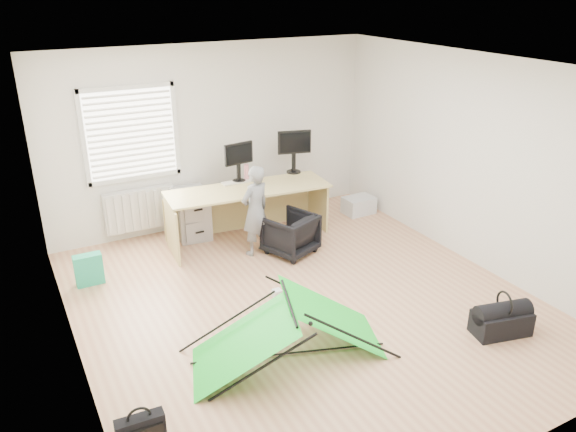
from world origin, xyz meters
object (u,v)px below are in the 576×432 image
kite (289,329)px  storage_crate (359,205)px  monitor_left (239,168)px  office_chair (290,234)px  filing_cabinet (191,213)px  laptop_bag (141,432)px  monitor_right (294,157)px  duffel_bag (501,323)px  thermos (246,172)px  desk (249,214)px  person (255,211)px

kite → storage_crate: size_ratio=4.10×
monitor_left → office_chair: size_ratio=0.72×
filing_cabinet → office_chair: bearing=-44.1°
laptop_bag → monitor_right: bearing=49.3°
duffel_bag → thermos: bearing=121.3°
desk → kite: 2.81m
filing_cabinet → kite: bearing=-86.2°
thermos → person: size_ratio=0.19×
desk → filing_cabinet: bearing=148.4°
monitor_left → duffel_bag: size_ratio=0.74×
monitor_right → laptop_bag: monitor_right is taller
kite → duffel_bag: kite is taller
person → duffel_bag: person is taller
office_chair → kite: kite is taller
monitor_right → laptop_bag: (-3.32, -3.50, -0.88)m
kite → laptop_bag: (-1.62, -0.49, -0.16)m
storage_crate → laptop_bag: laptop_bag is taller
kite → duffel_bag: bearing=-0.2°
office_chair → monitor_right: bearing=-142.6°
laptop_bag → thermos: bearing=56.9°
person → storage_crate: size_ratio=2.61×
office_chair → person: size_ratio=0.50×
monitor_left → monitor_right: bearing=-8.4°
monitor_left → storage_crate: monitor_left is taller
monitor_right → laptop_bag: bearing=-118.6°
desk → laptop_bag: size_ratio=5.90×
storage_crate → filing_cabinet: bearing=170.4°
office_chair → duffel_bag: bearing=89.4°
monitor_left → person: (-0.11, -0.77, -0.37)m
laptop_bag → monitor_left: bearing=58.2°
monitor_right → storage_crate: bearing=1.5°
filing_cabinet → duffel_bag: bearing=-56.7°
desk → duffel_bag: bearing=-63.3°
monitor_right → duffel_bag: bearing=-67.9°
filing_cabinet → monitor_right: size_ratio=1.40×
office_chair → person: bearing=-49.6°
person → office_chair: bearing=134.1°
monitor_left → kite: bearing=-112.9°
filing_cabinet → thermos: (0.82, -0.17, 0.55)m
monitor_left → kite: 3.19m
filing_cabinet → thermos: size_ratio=2.94×
person → laptop_bag: 3.61m
filing_cabinet → person: 1.16m
thermos → duffel_bag: 4.04m
storage_crate → desk: bearing=-178.3°
office_chair → duffel_bag: (1.06, -2.76, -0.15)m
kite → office_chair: bearing=79.9°
filing_cabinet → duffel_bag: (2.06, -3.94, -0.22)m
storage_crate → person: bearing=-166.1°
thermos → laptop_bag: (-2.55, -3.52, -0.76)m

